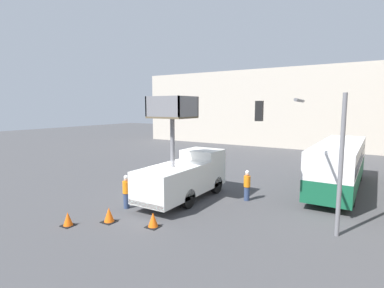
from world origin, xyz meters
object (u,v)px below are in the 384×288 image
traffic_cone_far_side (153,220)px  utility_truck (184,174)px  traffic_cone_near_truck (68,219)px  road_worker_directing (247,185)px  traffic_light_pole (309,139)px  road_worker_near_truck (126,192)px  city_bus (339,162)px  traffic_cone_mid_road (109,215)px

traffic_cone_far_side → utility_truck: bearing=104.3°
utility_truck → traffic_cone_near_truck: size_ratio=10.29×
traffic_cone_near_truck → road_worker_directing: bearing=55.0°
traffic_light_pole → road_worker_near_truck: bearing=-166.9°
traffic_cone_near_truck → utility_truck: bearing=69.2°
road_worker_directing → traffic_cone_far_side: size_ratio=2.62×
city_bus → road_worker_directing: city_bus is taller
traffic_cone_mid_road → road_worker_directing: bearing=57.0°
utility_truck → traffic_cone_mid_road: 5.05m
utility_truck → city_bus: (7.34, 7.13, 0.29)m
utility_truck → traffic_cone_near_truck: utility_truck is taller
traffic_light_pole → traffic_cone_far_side: traffic_light_pole is taller
traffic_cone_near_truck → traffic_cone_far_side: traffic_cone_far_side is taller
road_worker_directing → traffic_cone_near_truck: 9.60m
utility_truck → traffic_cone_mid_road: bearing=-102.7°
city_bus → traffic_cone_near_truck: bearing=126.6°
traffic_cone_near_truck → traffic_cone_mid_road: 1.81m
traffic_light_pole → traffic_cone_far_side: (-5.89, -3.25, -3.72)m
traffic_cone_near_truck → traffic_cone_mid_road: size_ratio=0.90×
traffic_cone_mid_road → city_bus: bearing=54.7°
road_worker_directing → traffic_cone_mid_road: (-4.25, -6.54, -0.55)m
utility_truck → road_worker_near_truck: 3.48m
city_bus → traffic_cone_near_truck: (-9.66, -13.23, -1.51)m
traffic_cone_near_truck → traffic_cone_far_side: size_ratio=0.94×
road_worker_near_truck → utility_truck: bearing=-66.7°
road_worker_near_truck → traffic_cone_mid_road: 2.07m
road_worker_near_truck → traffic_cone_mid_road: bearing=165.0°
road_worker_directing → traffic_cone_mid_road: bearing=-30.4°
traffic_cone_near_truck → traffic_cone_far_side: 3.90m
road_worker_near_truck → road_worker_directing: 6.80m
utility_truck → city_bus: size_ratio=0.60×
utility_truck → road_worker_near_truck: (-1.78, -2.92, -0.61)m
utility_truck → city_bus: bearing=44.1°
city_bus → traffic_cone_near_truck: 16.45m
road_worker_near_truck → road_worker_directing: size_ratio=1.01×
road_worker_directing → traffic_cone_far_side: road_worker_directing is taller
traffic_cone_near_truck → traffic_cone_far_side: (3.38, 1.95, 0.02)m
road_worker_directing → traffic_cone_far_side: (-2.11, -5.90, -0.56)m
utility_truck → road_worker_near_truck: size_ratio=3.63×
utility_truck → traffic_cone_far_side: 4.44m
traffic_light_pole → traffic_cone_near_truck: size_ratio=9.37×
traffic_light_pole → traffic_cone_far_side: size_ratio=8.79×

